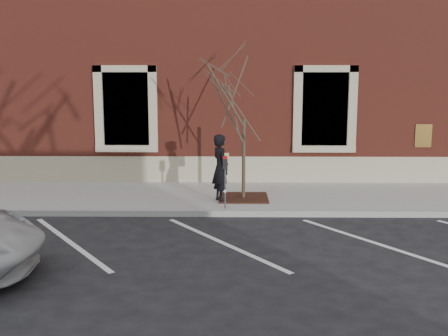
{
  "coord_description": "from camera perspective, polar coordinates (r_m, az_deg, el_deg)",
  "views": [
    {
      "loc": [
        0.18,
        -13.46,
        3.56
      ],
      "look_at": [
        0.0,
        0.6,
        1.1
      ],
      "focal_mm": 45.0,
      "sensor_mm": 36.0,
      "label": 1
    }
  ],
  "objects": [
    {
      "name": "sapling",
      "position": [
        14.78,
        2.05,
        7.21
      ],
      "size": [
        2.33,
        2.33,
        3.88
      ],
      "color": "#443229",
      "rests_on": "sidewalk_near"
    },
    {
      "name": "building_civic",
      "position": [
        21.21,
        0.25,
        11.1
      ],
      "size": [
        40.0,
        8.62,
        8.0
      ],
      "color": "maroon",
      "rests_on": "ground"
    },
    {
      "name": "tree_grate",
      "position": [
        15.15,
        1.99,
        -3.03
      ],
      "size": [
        1.31,
        1.31,
        0.03
      ],
      "primitive_type": "cube",
      "color": "#3D1C13",
      "rests_on": "sidewalk_near"
    },
    {
      "name": "curb_near",
      "position": [
        13.86,
        -0.03,
        -4.64
      ],
      "size": [
        40.0,
        0.12,
        0.15
      ],
      "primitive_type": "cube",
      "color": "#9E9E99",
      "rests_on": "ground"
    },
    {
      "name": "parking_stripes",
      "position": [
        11.81,
        -0.17,
        -7.6
      ],
      "size": [
        28.0,
        4.4,
        0.01
      ],
      "primitive_type": null,
      "color": "silver",
      "rests_on": "ground"
    },
    {
      "name": "ground",
      "position": [
        13.93,
        -0.03,
        -4.89
      ],
      "size": [
        120.0,
        120.0,
        0.0
      ],
      "primitive_type": "plane",
      "color": "#28282B",
      "rests_on": "ground"
    },
    {
      "name": "parking_meter",
      "position": [
        13.85,
        0.12,
        -0.45
      ],
      "size": [
        0.12,
        0.09,
        1.32
      ],
      "rotation": [
        0.0,
        0.0,
        0.02
      ],
      "color": "#595B60",
      "rests_on": "sidewalk_near"
    },
    {
      "name": "man",
      "position": [
        14.65,
        -0.36,
        -0.0
      ],
      "size": [
        0.64,
        0.76,
        1.77
      ],
      "primitive_type": "imported",
      "rotation": [
        0.0,
        0.0,
        1.97
      ],
      "color": "black",
      "rests_on": "sidewalk_near"
    },
    {
      "name": "sidewalk_near",
      "position": [
        15.61,
        0.05,
        -2.98
      ],
      "size": [
        40.0,
        3.5,
        0.15
      ],
      "primitive_type": "cube",
      "color": "#AFACA4",
      "rests_on": "ground"
    }
  ]
}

